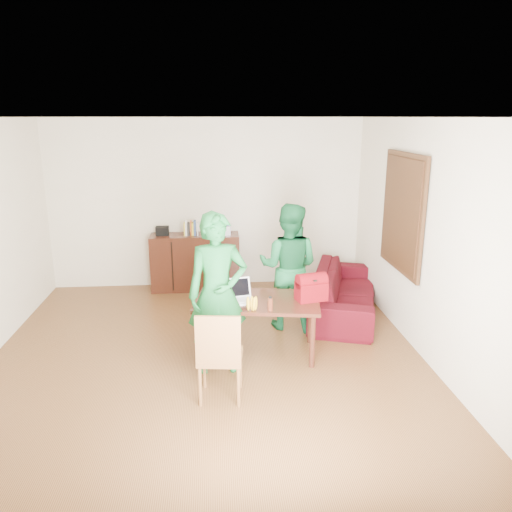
{
  "coord_description": "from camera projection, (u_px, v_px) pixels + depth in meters",
  "views": [
    {
      "loc": [
        0.12,
        -5.25,
        2.71
      ],
      "look_at": [
        0.6,
        0.34,
        1.13
      ],
      "focal_mm": 35.0,
      "sensor_mm": 36.0,
      "label": 1
    }
  ],
  "objects": [
    {
      "name": "room",
      "position": [
        205.0,
        247.0,
        5.53
      ],
      "size": [
        5.2,
        5.7,
        2.9
      ],
      "color": "#432710",
      "rests_on": "ground"
    },
    {
      "name": "table",
      "position": [
        257.0,
        306.0,
        5.78
      ],
      "size": [
        1.53,
        1.01,
        0.67
      ],
      "rotation": [
        0.0,
        0.0,
        -0.15
      ],
      "color": "black",
      "rests_on": "ground"
    },
    {
      "name": "chair",
      "position": [
        221.0,
        372.0,
        4.91
      ],
      "size": [
        0.47,
        0.45,
        0.94
      ],
      "rotation": [
        0.0,
        0.0,
        -0.11
      ],
      "color": "brown",
      "rests_on": "ground"
    },
    {
      "name": "person_near",
      "position": [
        218.0,
        294.0,
        5.32
      ],
      "size": [
        0.69,
        0.49,
        1.77
      ],
      "primitive_type": "imported",
      "rotation": [
        0.0,
        0.0,
        0.11
      ],
      "color": "#15612A",
      "rests_on": "ground"
    },
    {
      "name": "person_far",
      "position": [
        289.0,
        267.0,
        6.46
      ],
      "size": [
        0.97,
        0.87,
        1.66
      ],
      "primitive_type": "imported",
      "rotation": [
        0.0,
        0.0,
        2.79
      ],
      "color": "#145D30",
      "rests_on": "ground"
    },
    {
      "name": "laptop",
      "position": [
        240.0,
        298.0,
        5.67
      ],
      "size": [
        0.39,
        0.31,
        0.24
      ],
      "rotation": [
        0.0,
        0.0,
        0.22
      ],
      "color": "white",
      "rests_on": "table"
    },
    {
      "name": "bananas",
      "position": [
        252.0,
        308.0,
        5.44
      ],
      "size": [
        0.17,
        0.12,
        0.06
      ],
      "primitive_type": null,
      "rotation": [
        0.0,
        0.0,
        -0.09
      ],
      "color": "gold",
      "rests_on": "table"
    },
    {
      "name": "bottle",
      "position": [
        270.0,
        304.0,
        5.42
      ],
      "size": [
        0.07,
        0.07,
        0.16
      ],
      "primitive_type": "cylinder",
      "rotation": [
        0.0,
        0.0,
        0.31
      ],
      "color": "#542213",
      "rests_on": "table"
    },
    {
      "name": "red_bag",
      "position": [
        311.0,
        290.0,
        5.72
      ],
      "size": [
        0.38,
        0.28,
        0.25
      ],
      "primitive_type": "cube",
      "rotation": [
        0.0,
        0.0,
        0.24
      ],
      "color": "maroon",
      "rests_on": "table"
    },
    {
      "name": "sofa",
      "position": [
        345.0,
        291.0,
        7.1
      ],
      "size": [
        1.43,
        2.27,
        0.62
      ],
      "primitive_type": "imported",
      "rotation": [
        0.0,
        0.0,
        1.26
      ],
      "color": "#340806",
      "rests_on": "ground"
    }
  ]
}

